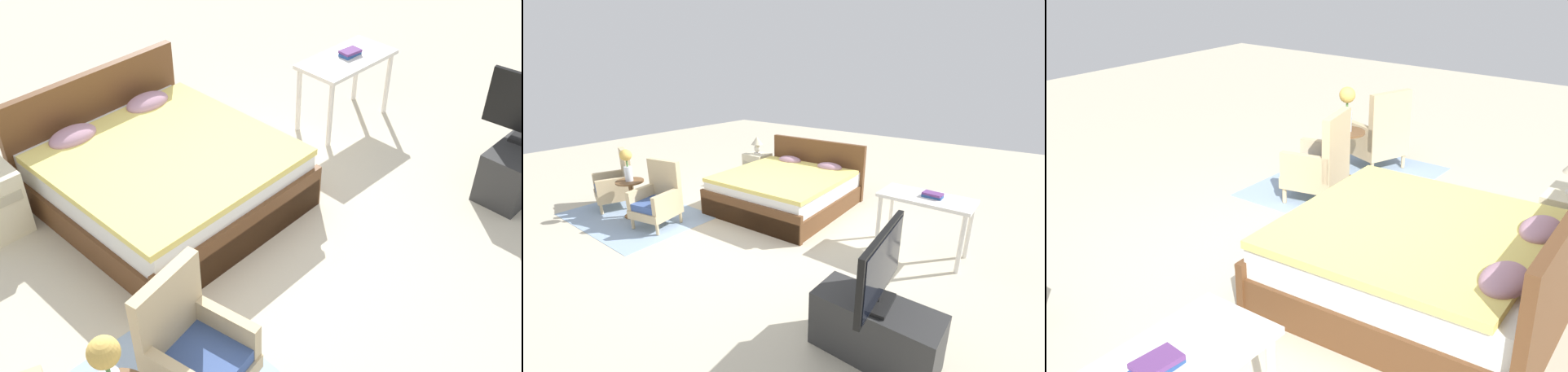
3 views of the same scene
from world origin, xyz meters
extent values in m
plane|color=beige|center=(0.00, 0.00, 0.00)|extent=(16.00, 16.00, 0.00)
cube|color=brown|center=(-0.20, 0.93, 0.14)|extent=(1.88, 2.06, 0.28)
cube|color=white|center=(-0.20, 0.93, 0.40)|extent=(1.81, 1.98, 0.24)
cube|color=#EAD66B|center=(-0.20, 0.85, 0.55)|extent=(1.85, 1.82, 0.06)
cube|color=brown|center=(-0.24, 1.88, 0.48)|extent=(1.84, 0.16, 0.96)
cube|color=brown|center=(-0.16, -0.03, 0.20)|extent=(1.83, 0.14, 0.40)
ellipsoid|color=#B28499|center=(-0.64, 1.61, 0.59)|extent=(0.45, 0.30, 0.14)
ellipsoid|color=#B28499|center=(0.17, 1.64, 0.59)|extent=(0.45, 0.30, 0.14)
cylinder|color=#CCB284|center=(-1.05, -0.51, 0.09)|extent=(0.04, 0.04, 0.16)
cube|color=#CCB284|center=(-1.22, -0.78, 0.23)|extent=(0.64, 0.64, 0.12)
cube|color=#3D5693|center=(-1.22, -0.78, 0.34)|extent=(0.59, 0.59, 0.10)
cube|color=#CCB284|center=(-1.27, -0.55, 0.61)|extent=(0.54, 0.19, 0.64)
cube|color=#CCB284|center=(-1.00, -0.73, 0.42)|extent=(0.18, 0.52, 0.26)
cylinder|color=#477538|center=(-1.82, -0.80, 0.84)|extent=(0.02, 0.02, 0.10)
sphere|color=#E0B251|center=(-1.82, -0.80, 0.96)|extent=(0.17, 0.17, 0.17)
cube|color=#B3AB8E|center=(-1.43, 1.41, 0.42)|extent=(0.37, 0.01, 0.09)
cube|color=#2D2D2D|center=(2.24, -1.12, 0.24)|extent=(0.96, 0.40, 0.48)
cylinder|color=silver|center=(1.54, 0.55, 0.35)|extent=(0.05, 0.05, 0.70)
cylinder|color=silver|center=(2.48, 0.55, 0.35)|extent=(0.05, 0.05, 0.70)
cylinder|color=silver|center=(1.54, 0.97, 0.35)|extent=(0.05, 0.05, 0.70)
cylinder|color=silver|center=(2.48, 0.97, 0.35)|extent=(0.05, 0.05, 0.70)
cube|color=silver|center=(2.01, 0.76, 0.72)|extent=(1.04, 0.52, 0.04)
cube|color=#284C8E|center=(2.07, 0.77, 0.75)|extent=(0.22, 0.13, 0.03)
cube|color=#66387A|center=(2.07, 0.77, 0.78)|extent=(0.22, 0.15, 0.03)
camera|label=1|loc=(-2.58, -2.67, 3.40)|focal=42.00mm
camera|label=2|loc=(3.03, -3.28, 2.15)|focal=24.00mm
camera|label=3|loc=(3.40, 2.58, 2.50)|focal=42.00mm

